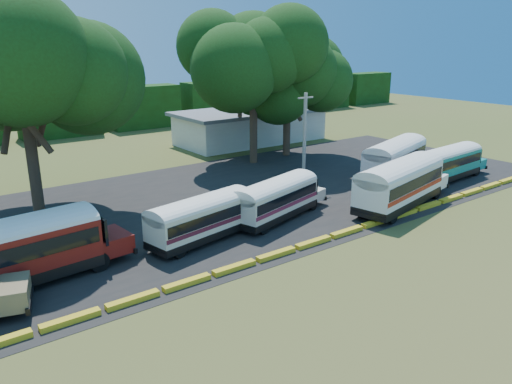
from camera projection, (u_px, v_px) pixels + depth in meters
ground at (306, 256)px, 29.60m from camera, size 160.00×160.00×0.00m
asphalt_strip at (213, 202)px, 39.35m from camera, size 64.00×24.00×0.02m
curb at (295, 248)px, 30.32m from camera, size 53.70×0.45×0.30m
terminal_building at (251, 126)px, 62.28m from camera, size 19.00×9.00×4.00m
treeline_backdrop at (59, 114)px, 65.42m from camera, size 130.00×4.00×6.00m
bus_red at (10, 250)px, 25.27m from camera, size 11.42×3.78×3.69m
bus_cream_west at (204, 216)px, 31.42m from camera, size 9.22×3.84×2.95m
bus_cream_east at (277, 197)px, 35.15m from camera, size 9.40×4.58×3.00m
bus_white_red at (401, 181)px, 37.49m from camera, size 11.58×5.00×3.70m
bus_white_blue at (396, 156)px, 45.79m from camera, size 11.24×5.80×3.60m
bus_teal at (449, 161)px, 45.13m from camera, size 9.63×2.97×3.12m
tree_west at (19, 61)px, 32.78m from camera, size 12.09×12.09×15.44m
tree_center at (253, 54)px, 48.97m from camera, size 11.05×11.05×15.03m
tree_east at (288, 73)px, 52.92m from camera, size 9.37×9.37×12.39m
utility_pole at (304, 139)px, 42.50m from camera, size 1.60×0.30×8.09m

